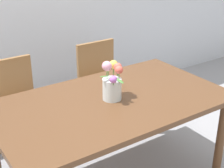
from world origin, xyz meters
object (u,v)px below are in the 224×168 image
Objects in this scene: dining_table at (111,110)px; chair_right at (102,80)px; chair_left at (16,103)px; flower_vase at (112,83)px.

dining_table is 1.93× the size of chair_right.
chair_left is (-0.45, 0.84, -0.16)m from dining_table.
chair_right reaches higher than dining_table.
dining_table is at bearing 61.81° from chair_right.
chair_left reaches higher than dining_table.
dining_table is 1.93× the size of chair_left.
flower_vase reaches higher than dining_table.
chair_left is at bearing 119.74° from flower_vase.
dining_table is at bearing 118.19° from chair_left.
flower_vase is (-0.43, -0.82, 0.38)m from chair_right.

